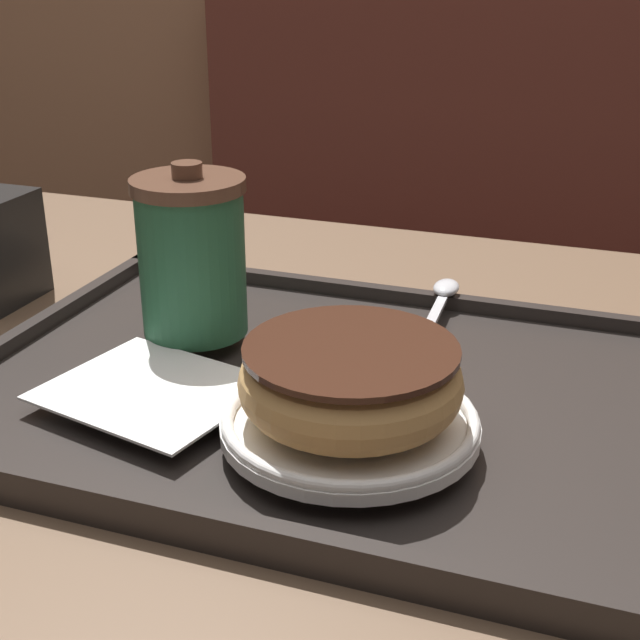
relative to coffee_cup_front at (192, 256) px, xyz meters
name	(u,v)px	position (x,y,z in m)	size (l,w,h in m)	color
booth_bench	(504,391)	(0.14, 0.84, -0.51)	(1.20, 0.44, 1.00)	brown
cafe_table	(288,566)	(0.08, -0.03, -0.25)	(1.04, 0.82, 0.74)	brown
serving_tray	(320,393)	(0.12, -0.04, -0.08)	(0.51, 0.37, 0.02)	#282321
napkin_paper	(152,390)	(0.02, -0.10, -0.06)	(0.16, 0.14, 0.00)	white
coffee_cup_front	(192,256)	(0.00, 0.00, 0.00)	(0.09, 0.09, 0.13)	#235638
plate_with_chocolate_donut	(350,422)	(0.16, -0.11, -0.05)	(0.16, 0.16, 0.01)	white
donut_chocolate_glazed	(351,379)	(0.16, -0.11, -0.03)	(0.14, 0.14, 0.04)	tan
spoon	(441,300)	(0.17, 0.12, -0.06)	(0.02, 0.17, 0.01)	silver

